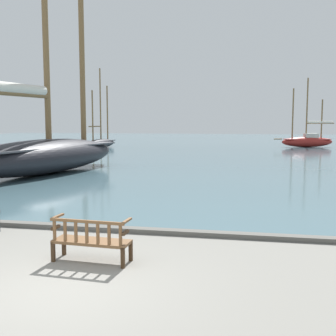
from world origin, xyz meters
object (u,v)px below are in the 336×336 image
Objects in this scene: sailboat_mid_starboard at (45,152)px; sailboat_outer_port at (100,142)px; park_bench at (91,240)px; sailboat_centre_channel at (307,140)px.

sailboat_outer_port is at bearing 102.21° from sailboat_mid_starboard.
sailboat_centre_channel reaches higher than park_bench.
sailboat_centre_channel is (16.81, 26.20, -0.43)m from sailboat_mid_starboard.
park_bench is at bearing -59.51° from sailboat_mid_starboard.
sailboat_centre_channel is (9.25, 39.04, 0.35)m from park_bench.
sailboat_mid_starboard is 31.13m from sailboat_centre_channel.
sailboat_outer_port is at bearing -165.85° from sailboat_centre_channel.
sailboat_mid_starboard reaches higher than park_bench.
sailboat_outer_port is (-12.07, 33.66, 0.24)m from park_bench.
park_bench is 0.20× the size of sailboat_outer_port.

